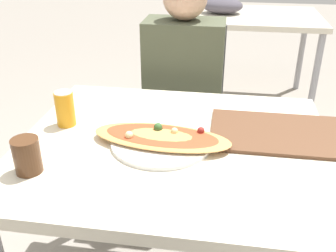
{
  "coord_description": "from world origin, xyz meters",
  "views": [
    {
      "loc": [
        0.15,
        -1.11,
        1.37
      ],
      "look_at": [
        -0.02,
        -0.0,
        0.8
      ],
      "focal_mm": 42.0,
      "sensor_mm": 36.0,
      "label": 1
    }
  ],
  "objects_px": {
    "soda_can": "(65,109)",
    "chair_far_seated": "(185,107)",
    "dining_table": "(174,163)",
    "drink_glass": "(27,156)",
    "pizza_main": "(162,139)",
    "person_seated": "(183,83)"
  },
  "relations": [
    {
      "from": "pizza_main",
      "to": "soda_can",
      "type": "relative_size",
      "value": 3.74
    },
    {
      "from": "dining_table",
      "to": "drink_glass",
      "type": "bearing_deg",
      "value": -149.04
    },
    {
      "from": "person_seated",
      "to": "pizza_main",
      "type": "relative_size",
      "value": 2.54
    },
    {
      "from": "pizza_main",
      "to": "person_seated",
      "type": "bearing_deg",
      "value": 90.82
    },
    {
      "from": "dining_table",
      "to": "person_seated",
      "type": "bearing_deg",
      "value": 94.26
    },
    {
      "from": "person_seated",
      "to": "soda_can",
      "type": "height_order",
      "value": "person_seated"
    },
    {
      "from": "drink_glass",
      "to": "pizza_main",
      "type": "bearing_deg",
      "value": 31.97
    },
    {
      "from": "soda_can",
      "to": "chair_far_seated",
      "type": "bearing_deg",
      "value": 63.84
    },
    {
      "from": "pizza_main",
      "to": "drink_glass",
      "type": "relative_size",
      "value": 4.45
    },
    {
      "from": "dining_table",
      "to": "chair_far_seated",
      "type": "xyz_separation_m",
      "value": [
        -0.05,
        0.77,
        -0.15
      ]
    },
    {
      "from": "pizza_main",
      "to": "drink_glass",
      "type": "bearing_deg",
      "value": -148.03
    },
    {
      "from": "dining_table",
      "to": "chair_far_seated",
      "type": "relative_size",
      "value": 1.1
    },
    {
      "from": "chair_far_seated",
      "to": "pizza_main",
      "type": "distance_m",
      "value": 0.82
    },
    {
      "from": "person_seated",
      "to": "drink_glass",
      "type": "xyz_separation_m",
      "value": [
        -0.34,
        -0.89,
        0.1
      ]
    },
    {
      "from": "soda_can",
      "to": "drink_glass",
      "type": "distance_m",
      "value": 0.3
    },
    {
      "from": "dining_table",
      "to": "soda_can",
      "type": "relative_size",
      "value": 8.12
    },
    {
      "from": "pizza_main",
      "to": "soda_can",
      "type": "distance_m",
      "value": 0.37
    },
    {
      "from": "dining_table",
      "to": "soda_can",
      "type": "xyz_separation_m",
      "value": [
        -0.4,
        0.07,
        0.14
      ]
    },
    {
      "from": "soda_can",
      "to": "pizza_main",
      "type": "bearing_deg",
      "value": -12.83
    },
    {
      "from": "chair_far_seated",
      "to": "soda_can",
      "type": "height_order",
      "value": "chair_far_seated"
    },
    {
      "from": "drink_glass",
      "to": "soda_can",
      "type": "bearing_deg",
      "value": 91.26
    },
    {
      "from": "chair_far_seated",
      "to": "drink_glass",
      "type": "bearing_deg",
      "value": 71.31
    }
  ]
}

